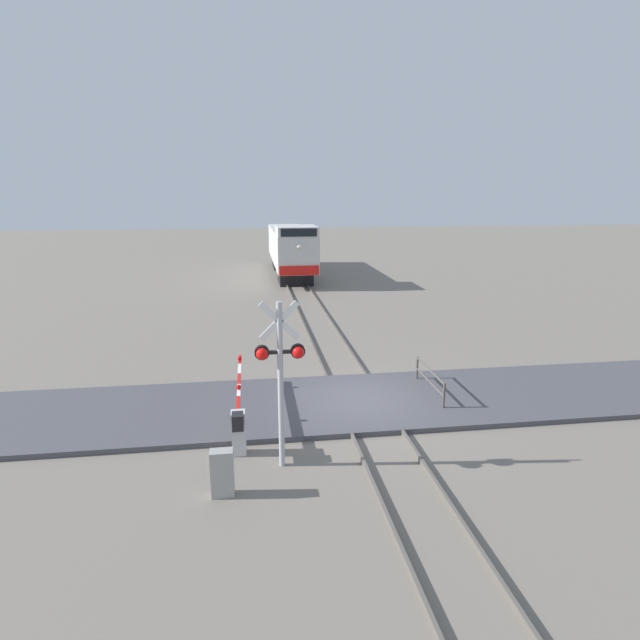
# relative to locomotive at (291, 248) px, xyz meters

# --- Properties ---
(ground_plane) EXTENTS (160.00, 160.00, 0.00)m
(ground_plane) POSITION_rel_locomotive_xyz_m (0.00, -25.84, -2.16)
(ground_plane) COLOR slate
(rail_track_left) EXTENTS (0.08, 80.00, 0.15)m
(rail_track_left) POSITION_rel_locomotive_xyz_m (-0.72, -25.84, -2.09)
(rail_track_left) COLOR #59544C
(rail_track_left) RESTS_ON ground_plane
(rail_track_right) EXTENTS (0.08, 80.00, 0.15)m
(rail_track_right) POSITION_rel_locomotive_xyz_m (0.72, -25.84, -2.09)
(rail_track_right) COLOR #59544C
(rail_track_right) RESTS_ON ground_plane
(road_surface) EXTENTS (36.00, 4.51, 0.15)m
(road_surface) POSITION_rel_locomotive_xyz_m (0.00, -25.84, -2.09)
(road_surface) COLOR #47474C
(road_surface) RESTS_ON ground_plane
(locomotive) EXTENTS (2.80, 14.45, 4.24)m
(locomotive) POSITION_rel_locomotive_xyz_m (0.00, 0.00, 0.00)
(locomotive) COLOR black
(locomotive) RESTS_ON ground_plane
(crossing_signal) EXTENTS (1.18, 0.33, 4.16)m
(crossing_signal) POSITION_rel_locomotive_xyz_m (-2.70, -29.26, 0.43)
(crossing_signal) COLOR #ADADB2
(crossing_signal) RESTS_ON ground_plane
(crossing_gate) EXTENTS (0.36, 5.25, 1.27)m
(crossing_gate) POSITION_rel_locomotive_xyz_m (-3.76, -27.90, -1.38)
(crossing_gate) COLOR silver
(crossing_gate) RESTS_ON ground_plane
(utility_cabinet) EXTENTS (0.50, 0.31, 1.09)m
(utility_cabinet) POSITION_rel_locomotive_xyz_m (-4.09, -30.33, -1.62)
(utility_cabinet) COLOR #999993
(utility_cabinet) RESTS_ON ground_plane
(guard_railing) EXTENTS (0.08, 2.60, 0.95)m
(guard_railing) POSITION_rel_locomotive_xyz_m (2.38, -25.56, -1.54)
(guard_railing) COLOR #4C4742
(guard_railing) RESTS_ON ground_plane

